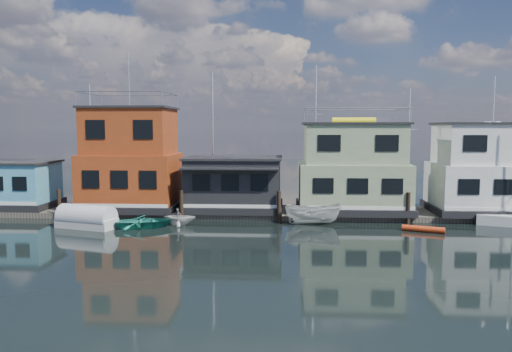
# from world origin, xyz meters

# --- Properties ---
(ground) EXTENTS (160.00, 160.00, 0.00)m
(ground) POSITION_xyz_m (0.00, 0.00, 0.00)
(ground) COLOR black
(ground) RESTS_ON ground
(dock) EXTENTS (48.00, 5.00, 0.40)m
(dock) POSITION_xyz_m (0.00, 12.00, 0.20)
(dock) COLOR #595147
(dock) RESTS_ON ground
(houseboat_blue) EXTENTS (6.40, 4.90, 3.66)m
(houseboat_blue) POSITION_xyz_m (-18.00, 12.00, 2.21)
(houseboat_blue) COLOR black
(houseboat_blue) RESTS_ON dock
(houseboat_red) EXTENTS (7.40, 5.90, 11.86)m
(houseboat_red) POSITION_xyz_m (-8.50, 12.00, 4.10)
(houseboat_red) COLOR black
(houseboat_red) RESTS_ON dock
(houseboat_dark) EXTENTS (7.40, 6.10, 4.06)m
(houseboat_dark) POSITION_xyz_m (-0.50, 11.98, 2.42)
(houseboat_dark) COLOR black
(houseboat_dark) RESTS_ON dock
(houseboat_green) EXTENTS (8.40, 5.90, 7.03)m
(houseboat_green) POSITION_xyz_m (8.50, 12.00, 3.55)
(houseboat_green) COLOR black
(houseboat_green) RESTS_ON dock
(houseboat_white) EXTENTS (8.40, 5.90, 6.66)m
(houseboat_white) POSITION_xyz_m (18.50, 12.00, 3.54)
(houseboat_white) COLOR black
(houseboat_white) RESTS_ON dock
(pilings) EXTENTS (42.28, 0.28, 2.20)m
(pilings) POSITION_xyz_m (-0.33, 9.20, 1.10)
(pilings) COLOR #2D2116
(pilings) RESTS_ON ground
(background_masts) EXTENTS (36.40, 0.16, 12.00)m
(background_masts) POSITION_xyz_m (4.76, 18.00, 5.55)
(background_masts) COLOR silver
(background_masts) RESTS_ON ground
(motorboat) EXTENTS (4.02, 1.76, 1.52)m
(motorboat) POSITION_xyz_m (5.38, 8.44, 0.76)
(motorboat) COLOR silver
(motorboat) RESTS_ON ground
(dinghy_white) EXTENTS (2.24, 1.94, 1.16)m
(dinghy_white) POSITION_xyz_m (-3.84, 7.75, 0.58)
(dinghy_white) COLOR silver
(dinghy_white) RESTS_ON ground
(dinghy_teal) EXTENTS (4.29, 3.53, 0.77)m
(dinghy_teal) POSITION_xyz_m (-6.01, 6.70, 0.39)
(dinghy_teal) COLOR #248575
(dinghy_teal) RESTS_ON ground
(red_kayak) EXTENTS (2.61, 1.29, 0.39)m
(red_kayak) POSITION_xyz_m (12.32, 6.40, 0.19)
(red_kayak) COLOR red
(red_kayak) RESTS_ON ground
(tarp_runabout) EXTENTS (4.35, 2.71, 1.65)m
(tarp_runabout) POSITION_xyz_m (-9.82, 6.35, 0.61)
(tarp_runabout) COLOR silver
(tarp_runabout) RESTS_ON ground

